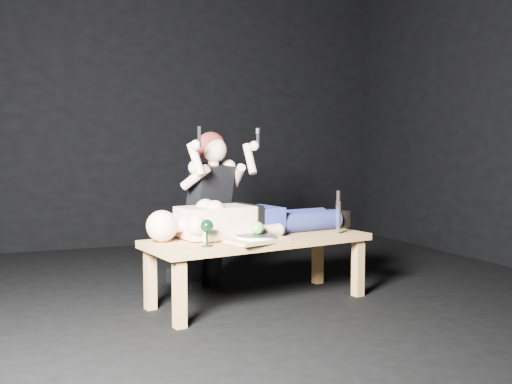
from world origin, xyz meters
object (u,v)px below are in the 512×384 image
at_px(carving_knife, 338,212).
at_px(table, 259,270).
at_px(lying_man, 255,216).
at_px(kneeling_woman, 204,208).
at_px(goblet, 207,233).
at_px(serving_tray, 255,240).

bearing_deg(carving_knife, table, 163.31).
bearing_deg(lying_man, kneeling_woman, 109.99).
bearing_deg(goblet, lying_man, 39.19).
height_order(table, lying_man, lying_man).
relative_size(lying_man, serving_tray, 3.89).
height_order(table, kneeling_woman, kneeling_woman).
relative_size(serving_tray, goblet, 2.33).
relative_size(lying_man, carving_knife, 4.93).
xyz_separation_m(kneeling_woman, goblet, (-0.22, -0.79, -0.07)).
distance_m(serving_tray, carving_knife, 0.70).
relative_size(table, kneeling_woman, 1.27).
relative_size(kneeling_woman, carving_knife, 3.99).
bearing_deg(goblet, kneeling_woman, 74.56).
relative_size(kneeling_woman, goblet, 7.32).
xyz_separation_m(table, carving_knife, (0.58, -0.07, 0.38)).
bearing_deg(kneeling_woman, carving_knife, -56.87).
height_order(table, carving_knife, carving_knife).
bearing_deg(table, goblet, -160.94).
bearing_deg(goblet, carving_knife, 10.06).
distance_m(table, serving_tray, 0.31).
bearing_deg(carving_knife, lying_man, 150.32).
height_order(lying_man, goblet, lying_man).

